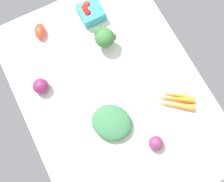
{
  "coord_description": "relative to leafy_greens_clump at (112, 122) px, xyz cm",
  "views": [
    {
      "loc": [
        -31.4,
        16.02,
        123.68
      ],
      "look_at": [
        0.0,
        0.0,
        4.0
      ],
      "focal_mm": 47.22,
      "sensor_mm": 36.0,
      "label": 1
    }
  ],
  "objects": [
    {
      "name": "leafy_greens_clump",
      "position": [
        0.0,
        0.0,
        0.0
      ],
      "size": [
        22.36,
        22.02,
        5.94
      ],
      "primitive_type": "ellipsoid",
      "rotation": [
        0.0,
        0.0,
        0.66
      ],
      "color": "#356F42",
      "rests_on": "tablecloth"
    },
    {
      "name": "roma_tomato",
      "position": [
        51.76,
        9.89,
        -0.55
      ],
      "size": [
        9.02,
        7.34,
        4.83
      ],
      "primitive_type": "ellipsoid",
      "rotation": [
        0.0,
        0.0,
        5.91
      ],
      "color": "red",
      "rests_on": "tablecloth"
    },
    {
      "name": "berry_basket",
      "position": [
        49.67,
        -14.42,
        0.31
      ],
      "size": [
        10.42,
        10.42,
        7.1
      ],
      "color": "teal",
      "rests_on": "tablecloth"
    },
    {
      "name": "red_onion_center",
      "position": [
        27.27,
        19.62,
        0.48
      ],
      "size": [
        6.9,
        6.9,
        6.9
      ],
      "primitive_type": "sphere",
      "color": "#79234B",
      "rests_on": "tablecloth"
    },
    {
      "name": "tablecloth",
      "position": [
        12.14,
        -6.31,
        -3.97
      ],
      "size": [
        104.0,
        76.0,
        2.0
      ],
      "primitive_type": "cube",
      "color": "silver",
      "rests_on": "ground"
    },
    {
      "name": "broccoli_head",
      "position": [
        33.96,
        -13.71,
        3.88
      ],
      "size": [
        9.79,
        9.45,
        11.4
      ],
      "color": "#9EBF84",
      "rests_on": "tablecloth"
    },
    {
      "name": "carrot_bunch",
      "position": [
        -3.44,
        -27.7,
        -1.56
      ],
      "size": [
        14.84,
        17.12,
        3.0
      ],
      "color": "orange",
      "rests_on": "tablecloth"
    },
    {
      "name": "red_onion_near_basket",
      "position": [
        -15.54,
        -11.91,
        0.07
      ],
      "size": [
        6.08,
        6.08,
        6.08
      ],
      "primitive_type": "sphere",
      "color": "#742C56",
      "rests_on": "tablecloth"
    }
  ]
}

